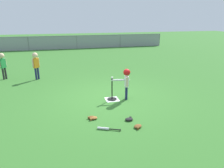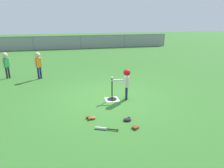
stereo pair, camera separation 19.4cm
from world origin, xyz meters
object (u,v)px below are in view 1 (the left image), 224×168
glove_tossed_aside (92,118)px  glove_outfield_drop (129,119)px  fielder_near_left (36,62)px  glove_by_plate (138,126)px  batting_tee (112,96)px  batter_child (126,78)px  baseball_on_tee (112,78)px  glove_near_bats (93,118)px  fielder_deep_left (3,63)px  spare_bat_silver (106,129)px

glove_tossed_aside → glove_outfield_drop: size_ratio=1.22×
fielder_near_left → glove_by_plate: bearing=-60.7°
batting_tee → batter_child: 0.79m
baseball_on_tee → glove_near_bats: baseball_on_tee is taller
glove_outfield_drop → batting_tee: bearing=93.0°
baseball_on_tee → glove_tossed_aside: (-0.87, -1.19, -0.74)m
fielder_deep_left → glove_tossed_aside: bearing=-55.7°
batting_tee → baseball_on_tee: baseball_on_tee is taller
fielder_near_left → baseball_on_tee: bearing=-49.4°
glove_tossed_aside → glove_by_plate: bearing=-35.6°
baseball_on_tee → glove_near_bats: 1.65m
spare_bat_silver → glove_outfield_drop: 0.78m
batting_tee → spare_bat_silver: bearing=-109.2°
glove_near_bats → glove_tossed_aside: same height
spare_bat_silver → glove_by_plate: glove_by_plate is taller
batting_tee → glove_outfield_drop: 1.53m
glove_tossed_aside → glove_outfield_drop: (0.95, -0.34, 0.00)m
batter_child → glove_tossed_aside: bearing=-140.4°
spare_bat_silver → glove_near_bats: bearing=108.8°
glove_by_plate → glove_outfield_drop: 0.42m
glove_outfield_drop → glove_by_plate: bearing=-77.6°
glove_near_bats → glove_tossed_aside: size_ratio=0.87×
fielder_deep_left → fielder_near_left: 1.47m
batting_tee → batter_child: batter_child is taller
batting_tee → glove_tossed_aside: size_ratio=2.72×
glove_tossed_aside → batting_tee: bearing=53.9°
fielder_near_left → glove_by_plate: size_ratio=4.52×
spare_bat_silver → glove_outfield_drop: (0.72, 0.30, 0.01)m
batting_tee → glove_outfield_drop: batting_tee is taller
fielder_deep_left → glove_tossed_aside: fielder_deep_left is taller
glove_near_bats → batting_tee: bearing=55.2°
batting_tee → spare_bat_silver: (-0.64, -1.83, -0.09)m
fielder_near_left → spare_bat_silver: size_ratio=2.19×
batter_child → glove_by_plate: bearing=-99.1°
batting_tee → glove_by_plate: bearing=-85.0°
glove_near_bats → glove_by_plate: bearing=-35.4°
baseball_on_tee → glove_by_plate: bearing=-85.0°
baseball_on_tee → fielder_near_left: (-2.64, 3.08, 0.00)m
baseball_on_tee → spare_bat_silver: 2.07m
batter_child → baseball_on_tee: bearing=169.3°
fielder_near_left → glove_near_bats: (1.80, -4.30, -0.74)m
baseball_on_tee → glove_outfield_drop: bearing=-87.0°
glove_by_plate → fielder_near_left: bearing=119.3°
baseball_on_tee → glove_outfield_drop: baseball_on_tee is taller
batter_child → fielder_near_left: size_ratio=0.88×
glove_tossed_aside → spare_bat_silver: bearing=-69.8°
baseball_on_tee → glove_by_plate: 2.08m
batting_tee → spare_bat_silver: size_ratio=1.34×
spare_bat_silver → glove_tossed_aside: size_ratio=2.04×
batter_child → spare_bat_silver: size_ratio=1.91×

